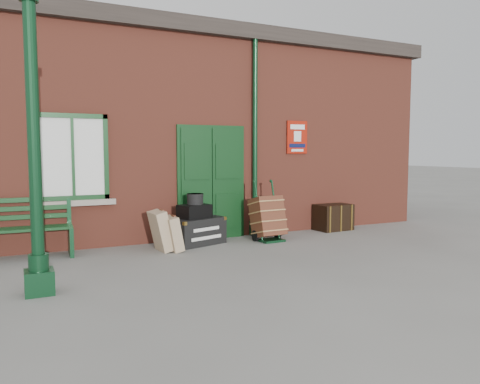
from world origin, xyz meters
TOP-DOWN VIEW (x-y plane):
  - ground at (0.00, 0.00)m, footprint 80.00×80.00m
  - station_building at (-0.00, 3.49)m, footprint 10.30×4.30m
  - canopy_column at (-3.60, -1.00)m, footprint 0.34×0.34m
  - bench at (-3.80, 1.21)m, footprint 1.67×0.57m
  - houdini_trunk at (-0.77, 1.05)m, footprint 1.13×0.84m
  - strongbox at (-0.82, 1.05)m, footprint 0.65×0.56m
  - hatbox at (-0.79, 1.08)m, footprint 0.38×0.38m
  - suitcase_back at (-1.55, 0.76)m, footprint 0.38×0.52m
  - suitcase_front at (-1.37, 0.66)m, footprint 0.32×0.47m
  - porter_trolley at (0.62, 0.81)m, footprint 0.60×0.64m
  - dark_trunk at (2.53, 1.25)m, footprint 0.83×0.58m

SIDE VIEW (x-z plane):
  - ground at x=0.00m, z-range 0.00..0.00m
  - houdini_trunk at x=-0.77m, z-range 0.00..0.50m
  - dark_trunk at x=2.53m, z-range 0.00..0.57m
  - suitcase_front at x=-1.37m, z-range 0.00..0.62m
  - suitcase_back at x=-1.55m, z-range 0.00..0.72m
  - porter_trolley at x=0.62m, z-range -0.13..1.03m
  - bench at x=-3.80m, z-range 0.00..1.03m
  - strongbox at x=-0.82m, z-range 0.50..0.76m
  - hatbox at x=-0.79m, z-range 0.76..0.96m
  - canopy_column at x=-3.60m, z-range -0.40..3.21m
  - station_building at x=0.00m, z-range -0.02..4.34m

